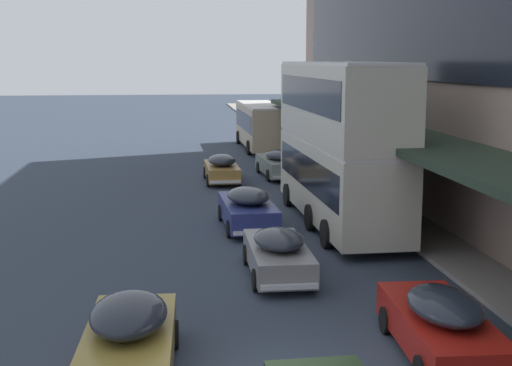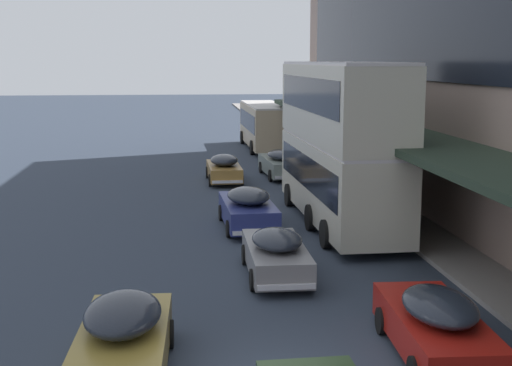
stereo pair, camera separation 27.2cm
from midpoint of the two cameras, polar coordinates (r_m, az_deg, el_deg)
transit_bus_kerbside_front at (r=51.59m, az=0.85°, el=4.80°), size 2.90×10.14×3.26m
transit_bus_kerbside_rear at (r=27.78m, az=6.96°, el=3.55°), size 3.01×11.22×6.33m
sedan_far_back at (r=27.37m, az=-0.36°, el=-2.02°), size 2.08×4.81×1.60m
sedan_trailing_mid at (r=37.71m, az=-2.37°, el=1.18°), size 1.82×4.44×1.49m
sedan_oncoming_front at (r=16.21m, az=14.69°, el=-10.91°), size 2.01×4.81×1.55m
sedan_lead_near at (r=15.10m, az=-10.10°, el=-12.21°), size 2.06×4.97×1.61m
sedan_trailing_near at (r=21.35m, az=1.99°, el=-5.62°), size 1.83×4.51×1.46m
sedan_oncoming_rear at (r=39.39m, az=2.26°, el=1.59°), size 2.15×5.09×1.53m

